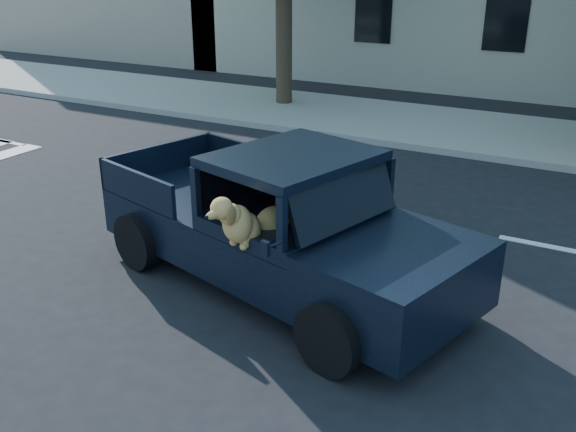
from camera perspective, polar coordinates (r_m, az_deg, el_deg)
name	(u,v)px	position (r m, az deg, el deg)	size (l,w,h in m)	color
ground	(194,282)	(8.52, -8.39, -5.83)	(120.00, 120.00, 0.00)	black
far_sidewalk	(418,125)	(16.29, 11.44, 7.95)	(60.00, 4.00, 0.15)	gray
lane_stripes	(423,222)	(10.47, 11.88, -0.53)	(21.60, 0.14, 0.01)	silver
pickup_truck	(273,239)	(8.17, -1.32, -2.07)	(5.39, 3.26, 1.81)	black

